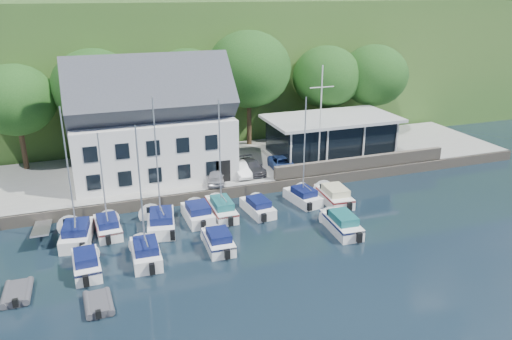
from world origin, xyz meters
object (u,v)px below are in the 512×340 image
at_px(dinghy_1, 98,302).
at_px(boat_r2_0, 86,261).
at_px(boat_r1_5, 258,205).
at_px(boat_r1_4, 220,163).
at_px(car_white, 240,169).
at_px(boat_r1_1, 103,181).
at_px(boat_r1_3, 198,212).
at_px(boat_r1_7, 334,194).
at_px(dinghy_0, 17,292).
at_px(boat_r2_2, 218,239).
at_px(car_silver, 216,176).
at_px(boat_r1_0, 70,182).
at_px(boat_r2_4, 341,222).
at_px(boat_r2_1, 141,197).
at_px(harbor_building, 151,129).
at_px(club_pavilion, 331,136).
at_px(boat_r1_6, 304,156).
at_px(flagpole, 320,119).
at_px(boat_r1_2, 158,172).
at_px(car_dgrey, 252,166).
at_px(car_blue, 283,164).

bearing_deg(dinghy_1, boat_r2_0, 93.92).
bearing_deg(boat_r1_5, boat_r1_4, 161.58).
distance_m(car_white, boat_r1_1, 13.90).
bearing_deg(boat_r1_3, boat_r1_4, 7.64).
height_order(boat_r1_4, boat_r1_5, boat_r1_4).
distance_m(car_white, boat_r1_7, 9.10).
distance_m(boat_r1_7, dinghy_0, 25.22).
xyz_separation_m(boat_r1_1, dinghy_1, (-1.22, -9.46, -3.89)).
bearing_deg(boat_r1_5, boat_r2_2, -141.24).
bearing_deg(car_silver, boat_r1_0, -140.20).
bearing_deg(boat_r2_4, boat_r2_1, -178.68).
bearing_deg(harbor_building, dinghy_1, -108.56).
relative_size(club_pavilion, boat_r1_7, 2.08).
relative_size(boat_r1_3, boat_r2_1, 0.59).
bearing_deg(dinghy_0, boat_r1_6, 19.57).
bearing_deg(car_white, boat_r1_0, -156.41).
bearing_deg(boat_r1_1, dinghy_1, -100.65).
relative_size(car_silver, boat_r1_6, 0.44).
relative_size(club_pavilion, flagpole, 1.33).
height_order(boat_r1_0, boat_r1_1, boat_r1_0).
xyz_separation_m(boat_r1_1, boat_r2_4, (16.65, -5.57, -3.45)).
distance_m(boat_r1_3, boat_r1_5, 4.95).
bearing_deg(boat_r1_0, boat_r1_7, 8.60).
relative_size(boat_r1_0, boat_r2_0, 1.71).
bearing_deg(harbor_building, car_white, -21.30).
height_order(boat_r1_5, boat_r2_0, boat_r2_0).
bearing_deg(boat_r2_4, club_pavilion, 69.04).
distance_m(club_pavilion, boat_r2_4, 15.39).
height_order(boat_r1_5, boat_r2_1, boat_r2_1).
relative_size(club_pavilion, car_white, 3.56).
relative_size(boat_r2_1, dinghy_0, 3.29).
bearing_deg(boat_r1_6, boat_r1_2, 175.12).
xyz_separation_m(car_white, boat_r2_4, (4.34, -11.48, -0.85)).
distance_m(harbor_building, car_dgrey, 9.88).
bearing_deg(car_white, boat_r2_0, -142.24).
distance_m(car_white, car_dgrey, 1.41).
xyz_separation_m(car_white, car_blue, (4.25, -0.18, 0.07)).
distance_m(boat_r1_1, boat_r1_7, 19.04).
height_order(car_blue, boat_r2_4, car_blue).
bearing_deg(boat_r1_4, dinghy_1, -135.61).
relative_size(harbor_building, boat_r1_2, 1.56).
height_order(boat_r1_5, boat_r1_7, boat_r1_7).
distance_m(car_white, boat_r1_2, 11.07).
height_order(club_pavilion, boat_r2_1, boat_r2_1).
height_order(boat_r1_0, dinghy_0, boat_r1_0).
relative_size(car_dgrey, boat_r1_5, 0.74).
relative_size(boat_r1_1, boat_r1_7, 1.33).
bearing_deg(car_blue, boat_r1_2, -147.28).
bearing_deg(boat_r1_5, car_dgrey, 68.28).
bearing_deg(boat_r1_7, boat_r2_2, -154.83).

